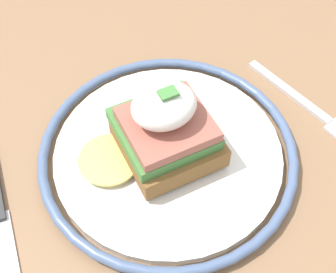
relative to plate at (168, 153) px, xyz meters
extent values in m
cube|color=#846042|center=(-0.03, -0.03, -0.02)|extent=(1.08, 0.79, 0.03)
cylinder|color=#846042|center=(-0.51, -0.36, -0.39)|extent=(0.06, 0.06, 0.71)
cylinder|color=silver|center=(0.00, 0.00, 0.00)|extent=(0.23, 0.23, 0.01)
torus|color=slate|center=(0.00, 0.00, 0.00)|extent=(0.26, 0.26, 0.01)
cube|color=brown|center=(0.00, 0.00, 0.02)|extent=(0.09, 0.09, 0.02)
cube|color=#427A38|center=(0.00, 0.00, 0.04)|extent=(0.08, 0.08, 0.01)
cube|color=#9E5647|center=(0.00, 0.00, 0.05)|extent=(0.08, 0.07, 0.01)
ellipsoid|color=white|center=(0.00, 0.00, 0.07)|extent=(0.06, 0.05, 0.03)
cylinder|color=#EAD166|center=(0.06, -0.01, 0.01)|extent=(0.06, 0.06, 0.00)
cube|color=#47843D|center=(0.00, 0.00, 0.09)|extent=(0.02, 0.01, 0.00)
cube|color=silver|center=(-0.16, -0.02, -0.01)|extent=(0.04, 0.11, 0.00)
cube|color=silver|center=(0.17, 0.04, -0.01)|extent=(0.03, 0.11, 0.00)
camera|label=1|loc=(0.12, 0.23, 0.38)|focal=50.00mm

